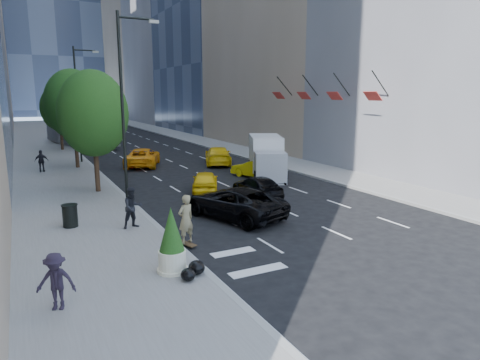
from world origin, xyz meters
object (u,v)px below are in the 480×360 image
skateboarder (186,222)px  box_truck (267,156)px  city_bus (80,130)px  planter_shrub (172,241)px  black_sedan_mercedes (257,187)px  trash_can (70,216)px  black_sedan_lincoln (234,203)px

skateboarder → box_truck: (10.72, 11.54, 0.51)m
city_bus → planter_shrub: (-2.23, -40.48, -0.65)m
black_sedan_mercedes → trash_can: 10.88m
city_bus → black_sedan_lincoln: bearing=-101.0°
black_sedan_lincoln → planter_shrub: size_ratio=2.46×
black_sedan_lincoln → box_truck: box_truck is taller
black_sedan_mercedes → city_bus: city_bus is taller
skateboarder → city_bus: bearing=-110.2°
black_sedan_lincoln → city_bus: size_ratio=0.42×
skateboarder → city_bus: city_bus is taller
black_sedan_lincoln → box_truck: (7.12, 8.74, 0.74)m
trash_can → skateboarder: bearing=-48.6°
black_sedan_lincoln → box_truck: bearing=-148.6°
trash_can → black_sedan_lincoln: bearing=-12.7°
black_sedan_mercedes → trash_can: (-10.77, -1.55, 0.01)m
skateboarder → trash_can: (-3.97, 4.50, -0.37)m
planter_shrub → skateboarder: bearing=60.3°
trash_can → planter_shrub: 7.47m
planter_shrub → black_sedan_lincoln: bearing=46.5°
box_truck → trash_can: box_truck is taller
skateboarder → trash_can: skateboarder is taller
city_bus → box_truck: city_bus is taller
city_bus → planter_shrub: city_bus is taller
planter_shrub → black_sedan_mercedes: bearing=46.1°
skateboarder → trash_can: bearing=-67.6°
black_sedan_lincoln → trash_can: 7.76m
city_bus → black_sedan_mercedes: bearing=-94.9°
black_sedan_mercedes → planter_shrub: size_ratio=1.92×
skateboarder → trash_can: size_ratio=2.03×
skateboarder → black_sedan_lincoln: 4.57m
black_sedan_mercedes → box_truck: 6.80m
black_sedan_lincoln → box_truck: size_ratio=0.85×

